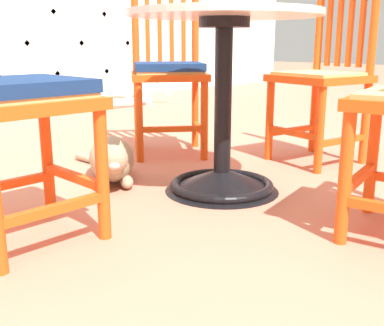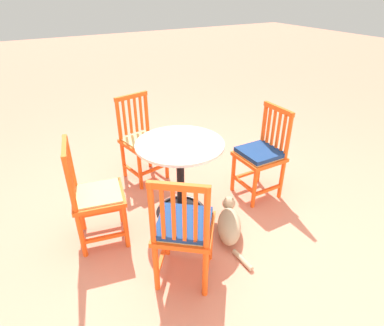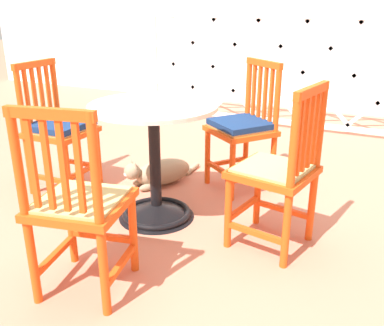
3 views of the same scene
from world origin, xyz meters
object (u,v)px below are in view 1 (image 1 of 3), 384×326
(cafe_table, at_px, (223,124))
(tabby_cat, at_px, (112,160))
(orange_chair_by_planter, at_px, (11,99))
(orange_chair_at_corner, at_px, (168,73))
(orange_chair_near_fence, at_px, (323,78))

(cafe_table, bearing_deg, tabby_cat, 117.58)
(orange_chair_by_planter, bearing_deg, tabby_cat, 30.41)
(orange_chair_at_corner, bearing_deg, orange_chair_by_planter, -153.35)
(orange_chair_near_fence, bearing_deg, cafe_table, 179.10)
(orange_chair_near_fence, distance_m, tabby_cat, 1.15)
(orange_chair_by_planter, height_order, tabby_cat, orange_chair_by_planter)
(orange_chair_at_corner, height_order, tabby_cat, orange_chair_at_corner)
(orange_chair_by_planter, bearing_deg, orange_chair_at_corner, 26.65)
(tabby_cat, bearing_deg, orange_chair_by_planter, -149.59)
(cafe_table, height_order, orange_chair_near_fence, orange_chair_near_fence)
(cafe_table, distance_m, orange_chair_near_fence, 0.78)
(cafe_table, xyz_separation_m, orange_chair_at_corner, (0.33, 0.69, 0.16))
(orange_chair_near_fence, relative_size, orange_chair_at_corner, 1.00)
(orange_chair_near_fence, relative_size, tabby_cat, 1.30)
(orange_chair_at_corner, xyz_separation_m, tabby_cat, (-0.56, -0.23, -0.35))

